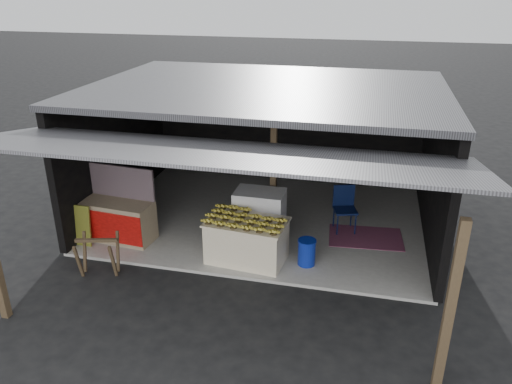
% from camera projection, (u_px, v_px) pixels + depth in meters
% --- Properties ---
extents(ground, '(80.00, 80.00, 0.00)m').
position_uv_depth(ground, '(235.00, 279.00, 9.05)').
color(ground, black).
rests_on(ground, ground).
extents(concrete_slab, '(7.00, 5.00, 0.06)m').
position_uv_depth(concrete_slab, '(265.00, 218.00, 11.28)').
color(concrete_slab, gray).
rests_on(concrete_slab, ground).
extents(shophouse, '(7.40, 7.29, 3.02)m').
position_uv_depth(shophouse, '(269.00, 126.00, 10.75)').
color(shophouse, black).
rests_on(shophouse, ground).
extents(banana_table, '(1.57, 1.06, 0.82)m').
position_uv_depth(banana_table, '(247.00, 241.00, 9.40)').
color(banana_table, white).
rests_on(banana_table, concrete_slab).
extents(banana_pile, '(1.44, 0.95, 0.16)m').
position_uv_depth(banana_pile, '(247.00, 217.00, 9.21)').
color(banana_pile, gold).
rests_on(banana_pile, banana_table).
extents(white_crate, '(0.99, 0.68, 1.09)m').
position_uv_depth(white_crate, '(260.00, 216.00, 10.06)').
color(white_crate, white).
rests_on(white_crate, concrete_slab).
extents(neighbor_stall, '(1.50, 0.79, 1.50)m').
position_uv_depth(neighbor_stall, '(118.00, 218.00, 10.18)').
color(neighbor_stall, '#998466').
rests_on(neighbor_stall, concrete_slab).
extents(green_signboard, '(0.56, 0.14, 0.84)m').
position_uv_depth(green_signboard, '(77.00, 225.00, 9.96)').
color(green_signboard, black).
rests_on(green_signboard, concrete_slab).
extents(sawhorse, '(0.80, 0.79, 0.74)m').
position_uv_depth(sawhorse, '(98.00, 252.00, 9.01)').
color(sawhorse, '#483824').
rests_on(sawhorse, ground).
extents(water_barrel, '(0.33, 0.33, 0.48)m').
position_uv_depth(water_barrel, '(307.00, 253.00, 9.32)').
color(water_barrel, navy).
rests_on(water_barrel, concrete_slab).
extents(plastic_chair, '(0.57, 0.57, 0.97)m').
position_uv_depth(plastic_chair, '(344.00, 204.00, 10.53)').
color(plastic_chair, '#0A1337').
rests_on(plastic_chair, concrete_slab).
extents(magenta_rug, '(1.58, 1.12, 0.01)m').
position_uv_depth(magenta_rug, '(366.00, 237.00, 10.38)').
color(magenta_rug, '#681742').
rests_on(magenta_rug, concrete_slab).
extents(picture_frames, '(1.62, 0.04, 0.46)m').
position_uv_depth(picture_frames, '(279.00, 110.00, 12.71)').
color(picture_frames, black).
rests_on(picture_frames, shophouse).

